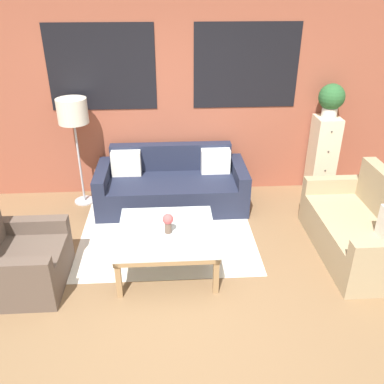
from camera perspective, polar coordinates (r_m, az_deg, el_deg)
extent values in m
plane|color=brown|center=(4.18, -1.11, -14.70)|extent=(16.00, 16.00, 0.00)
cube|color=brown|center=(5.71, -2.38, 13.25)|extent=(8.40, 0.08, 2.80)
cube|color=black|center=(5.64, -12.58, 16.64)|extent=(1.40, 0.01, 1.10)
cube|color=black|center=(5.67, 7.63, 17.10)|extent=(1.40, 0.01, 1.10)
cube|color=silver|center=(5.11, -3.49, -5.82)|extent=(2.12, 1.79, 0.00)
cube|color=#1E2338|center=(5.56, -2.80, -0.46)|extent=(1.70, 0.72, 0.40)
cube|color=#1E2338|center=(5.87, -2.93, 3.20)|extent=(1.70, 0.16, 0.78)
cube|color=#1E2338|center=(5.66, -12.29, 0.46)|extent=(0.16, 0.88, 0.58)
cube|color=#1E2338|center=(5.67, 6.59, 1.00)|extent=(0.16, 0.88, 0.58)
cube|color=silver|center=(5.68, -9.21, 3.99)|extent=(0.40, 0.16, 0.34)
cube|color=white|center=(5.69, 3.32, 4.35)|extent=(0.40, 0.16, 0.34)
cube|color=tan|center=(4.99, 21.02, -5.90)|extent=(0.64, 1.28, 0.42)
cube|color=tan|center=(5.53, 19.18, -0.97)|extent=(0.80, 0.14, 0.62)
cube|color=brown|center=(4.53, -21.45, -9.82)|extent=(0.64, 0.61, 0.40)
cube|color=brown|center=(4.24, -24.06, -11.95)|extent=(0.80, 0.14, 0.56)
cube|color=brown|center=(4.80, -21.34, -6.36)|extent=(0.80, 0.14, 0.56)
cube|color=silver|center=(4.35, -3.58, -5.58)|extent=(1.03, 1.03, 0.01)
cube|color=#99754C|center=(3.97, -3.51, -9.84)|extent=(1.03, 0.05, 0.05)
cube|color=#99754C|center=(4.79, -3.61, -2.67)|extent=(1.03, 0.05, 0.05)
cube|color=#99754C|center=(4.40, -10.02, -6.06)|extent=(0.05, 1.03, 0.05)
cube|color=#99754C|center=(4.39, 2.90, -5.70)|extent=(0.05, 1.03, 0.05)
cube|color=#99754C|center=(4.13, -10.26, -11.93)|extent=(0.05, 0.05, 0.43)
cube|color=#99754C|center=(4.12, 3.39, -11.56)|extent=(0.06, 0.05, 0.43)
cube|color=#99754C|center=(4.90, -9.18, -4.79)|extent=(0.05, 0.06, 0.43)
cube|color=#99754C|center=(4.89, 2.10, -4.47)|extent=(0.06, 0.06, 0.43)
cylinder|color=#B2B2B7|center=(6.01, -14.81, -1.18)|extent=(0.28, 0.28, 0.02)
cylinder|color=#B2B2B7|center=(5.76, -15.49, 3.89)|extent=(0.03, 0.03, 1.14)
cylinder|color=beige|center=(5.52, -16.45, 10.86)|extent=(0.39, 0.39, 0.32)
cube|color=beige|center=(6.13, 17.81, 4.82)|extent=(0.33, 0.36, 1.15)
sphere|color=#38332D|center=(5.82, 19.03, 8.01)|extent=(0.02, 0.02, 0.02)
sphere|color=#38332D|center=(5.92, 18.61, 5.40)|extent=(0.02, 0.02, 0.02)
sphere|color=#38332D|center=(6.03, 18.21, 2.88)|extent=(0.02, 0.02, 0.02)
sphere|color=#38332D|center=(6.15, 17.82, 0.45)|extent=(0.02, 0.02, 0.02)
cylinder|color=silver|center=(5.93, 18.71, 10.53)|extent=(0.21, 0.21, 0.13)
sphere|color=#285B2D|center=(5.87, 19.02, 12.52)|extent=(0.35, 0.35, 0.35)
cylinder|color=brown|center=(4.30, -3.36, -4.97)|extent=(0.08, 0.08, 0.12)
sphere|color=#CC4C4C|center=(4.24, -3.40, -3.82)|extent=(0.11, 0.11, 0.11)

